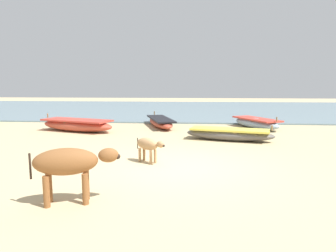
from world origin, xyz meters
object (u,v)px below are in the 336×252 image
at_px(cow_adult_brown, 69,164).
at_px(calf_near_tan, 148,145).
at_px(fishing_boat_5, 77,125).
at_px(fishing_boat_0, 229,134).
at_px(fishing_boat_3, 256,123).
at_px(fishing_boat_2, 160,122).

xyz_separation_m(cow_adult_brown, calf_near_tan, (0.98, 2.91, -0.24)).
height_order(fishing_boat_5, cow_adult_brown, cow_adult_brown).
bearing_deg(calf_near_tan, cow_adult_brown, -71.30).
distance_m(cow_adult_brown, calf_near_tan, 3.08).
height_order(cow_adult_brown, calf_near_tan, cow_adult_brown).
bearing_deg(fishing_boat_0, fishing_boat_5, 179.87).
relative_size(fishing_boat_0, calf_near_tan, 3.72).
bearing_deg(fishing_boat_5, fishing_boat_0, -175.99).
distance_m(fishing_boat_3, calf_near_tan, 8.10).
relative_size(fishing_boat_5, calf_near_tan, 4.20).
distance_m(fishing_boat_3, fishing_boat_5, 8.55).
xyz_separation_m(fishing_boat_2, fishing_boat_5, (-3.65, -1.79, 0.06)).
height_order(fishing_boat_2, fishing_boat_5, fishing_boat_5).
bearing_deg(fishing_boat_2, cow_adult_brown, 159.29).
bearing_deg(fishing_boat_3, fishing_boat_0, -53.34).
relative_size(fishing_boat_2, fishing_boat_3, 1.20).
height_order(fishing_boat_0, calf_near_tan, calf_near_tan).
relative_size(fishing_boat_0, cow_adult_brown, 2.25).
bearing_deg(fishing_boat_5, cow_adult_brown, 129.21).
height_order(fishing_boat_2, fishing_boat_3, fishing_boat_3).
distance_m(fishing_boat_0, fishing_boat_2, 4.63).
relative_size(cow_adult_brown, calf_near_tan, 1.65).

